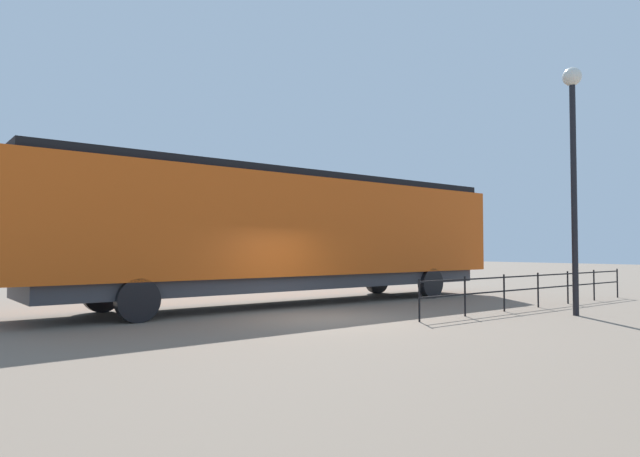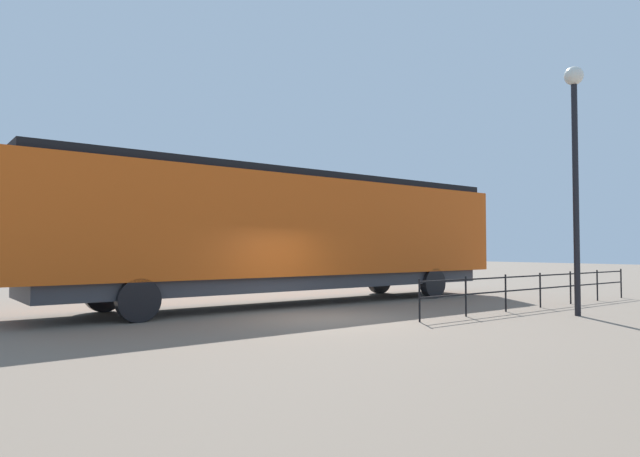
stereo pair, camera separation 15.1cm
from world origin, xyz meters
TOP-DOWN VIEW (x-y plane):
  - ground_plane at (0.00, 0.00)m, footprint 120.00×120.00m
  - locomotive at (-3.56, 2.07)m, footprint 3.15×17.27m
  - lamp_post at (3.91, 5.96)m, footprint 0.51×0.51m
  - platform_fence at (2.13, 7.13)m, footprint 0.05×11.13m

SIDE VIEW (x-z plane):
  - ground_plane at x=0.00m, z-range 0.00..0.00m
  - platform_fence at x=2.13m, z-range 0.17..1.25m
  - locomotive at x=-3.56m, z-range 0.25..4.58m
  - lamp_post at x=3.91m, z-range 1.32..8.21m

